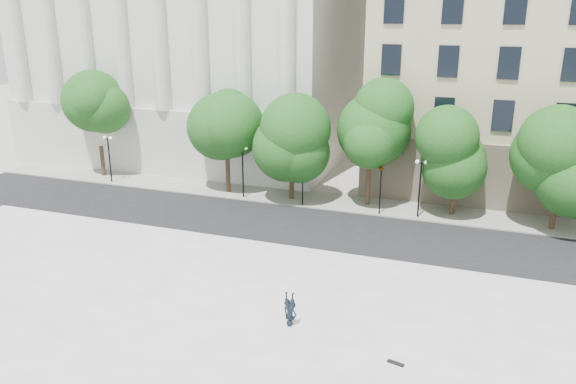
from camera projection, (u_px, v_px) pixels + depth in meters
name	position (u px, v px, depth m)	size (l,w,h in m)	color
plaza	(199.00, 344.00, 24.55)	(44.00, 22.00, 0.45)	white
street	(304.00, 229.00, 38.07)	(60.00, 8.00, 0.02)	black
far_sidewalk	(328.00, 201.00, 43.44)	(60.00, 4.00, 0.12)	#A4A398
building_west	(209.00, 23.00, 57.91)	(31.50, 27.65, 25.60)	silver
traffic_light_west	(303.00, 160.00, 41.29)	(0.74, 1.56, 4.12)	black
traffic_light_east	(382.00, 167.00, 39.45)	(0.95, 1.58, 4.14)	black
person_lying	(290.00, 321.00, 25.48)	(0.61, 0.40, 1.67)	black
skateboard	(396.00, 363.00, 22.78)	(0.70, 0.18, 0.07)	black
street_trees	(330.00, 135.00, 41.52)	(45.84, 5.26, 8.18)	#382619
lamp_posts	(328.00, 170.00, 41.20)	(38.62, 0.28, 4.30)	black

